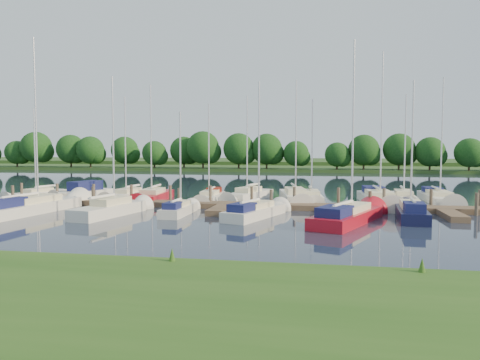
% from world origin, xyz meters
% --- Properties ---
extents(ground, '(260.00, 260.00, 0.00)m').
position_xyz_m(ground, '(0.00, 0.00, 0.00)').
color(ground, '#1B2537').
rests_on(ground, ground).
extents(near_bank, '(90.00, 10.00, 0.50)m').
position_xyz_m(near_bank, '(0.00, -16.00, 0.25)').
color(near_bank, '#254D16').
rests_on(near_bank, ground).
extents(dock, '(40.00, 6.00, 0.40)m').
position_xyz_m(dock, '(0.00, 7.31, 0.20)').
color(dock, '#4B3C2A').
rests_on(dock, ground).
extents(mooring_pilings, '(38.24, 2.84, 2.00)m').
position_xyz_m(mooring_pilings, '(0.00, 8.43, 0.60)').
color(mooring_pilings, '#473D33').
rests_on(mooring_pilings, ground).
extents(far_shore, '(180.00, 30.00, 0.60)m').
position_xyz_m(far_shore, '(0.00, 75.00, 0.30)').
color(far_shore, '#23481C').
rests_on(far_shore, ground).
extents(distant_hill, '(220.00, 40.00, 1.40)m').
position_xyz_m(distant_hill, '(0.00, 100.00, 0.70)').
color(distant_hill, '#385324').
rests_on(distant_hill, ground).
extents(treeline, '(146.94, 9.51, 8.24)m').
position_xyz_m(treeline, '(-2.17, 61.76, 4.15)').
color(treeline, '#38281C').
rests_on(treeline, ground).
extents(sailboat_n_0, '(3.13, 6.79, 8.65)m').
position_xyz_m(sailboat_n_0, '(-18.82, 11.44, 0.27)').
color(sailboat_n_0, silver).
rests_on(sailboat_n_0, ground).
extents(motorboat, '(3.53, 6.64, 2.02)m').
position_xyz_m(motorboat, '(-14.68, 12.30, 0.39)').
color(motorboat, silver).
rests_on(motorboat, ground).
extents(sailboat_n_2, '(2.30, 7.64, 9.68)m').
position_xyz_m(sailboat_n_2, '(-10.26, 12.15, 0.27)').
color(sailboat_n_2, silver).
rests_on(sailboat_n_2, ground).
extents(sailboat_n_3, '(2.47, 8.34, 10.59)m').
position_xyz_m(sailboat_n_3, '(-7.48, 11.22, 0.27)').
color(sailboat_n_3, '#A90F1E').
rests_on(sailboat_n_3, ground).
extents(sailboat_n_4, '(1.84, 6.94, 8.86)m').
position_xyz_m(sailboat_n_4, '(-2.42, 11.97, 0.31)').
color(sailboat_n_4, silver).
rests_on(sailboat_n_4, ground).
extents(sailboat_n_5, '(3.66, 7.54, 9.78)m').
position_xyz_m(sailboat_n_5, '(0.75, 13.77, 0.28)').
color(sailboat_n_5, silver).
rests_on(sailboat_n_5, ground).
extents(sailboat_n_6, '(3.32, 8.66, 11.01)m').
position_xyz_m(sailboat_n_6, '(5.03, 13.01, 0.28)').
color(sailboat_n_6, silver).
rests_on(sailboat_n_6, ground).
extents(sailboat_n_7, '(2.33, 7.28, 9.28)m').
position_xyz_m(sailboat_n_7, '(6.44, 13.01, 0.27)').
color(sailboat_n_7, silver).
rests_on(sailboat_n_7, ground).
extents(sailboat_n_8, '(2.93, 10.32, 12.95)m').
position_xyz_m(sailboat_n_8, '(12.05, 12.08, 0.33)').
color(sailboat_n_8, silver).
rests_on(sailboat_n_8, ground).
extents(sailboat_n_9, '(2.13, 7.53, 9.67)m').
position_xyz_m(sailboat_n_9, '(14.26, 13.71, 0.28)').
color(sailboat_n_9, silver).
rests_on(sailboat_n_9, ground).
extents(sailboat_n_10, '(2.14, 8.77, 11.08)m').
position_xyz_m(sailboat_n_10, '(17.38, 14.75, 0.31)').
color(sailboat_n_10, silver).
rests_on(sailboat_n_10, ground).
extents(sailboat_s_0, '(3.41, 10.58, 13.23)m').
position_xyz_m(sailboat_s_0, '(-13.48, 2.85, 0.33)').
color(sailboat_s_0, silver).
rests_on(sailboat_s_0, ground).
extents(sailboat_s_1, '(3.03, 7.86, 10.18)m').
position_xyz_m(sailboat_s_1, '(-7.17, 2.43, 0.29)').
color(sailboat_s_1, silver).
rests_on(sailboat_s_1, ground).
extents(sailboat_s_2, '(1.41, 5.84, 7.62)m').
position_xyz_m(sailboat_s_2, '(-2.62, 3.64, 0.31)').
color(sailboat_s_2, silver).
rests_on(sailboat_s_2, ground).
extents(sailboat_s_3, '(3.73, 7.45, 9.57)m').
position_xyz_m(sailboat_s_3, '(2.96, 3.24, 0.32)').
color(sailboat_s_3, silver).
rests_on(sailboat_s_3, ground).
extents(sailboat_s_4, '(5.09, 9.31, 11.94)m').
position_xyz_m(sailboat_s_4, '(9.09, 2.12, 0.33)').
color(sailboat_s_4, '#A90F1E').
rests_on(sailboat_s_4, ground).
extents(sailboat_s_5, '(2.28, 7.45, 9.66)m').
position_xyz_m(sailboat_s_5, '(13.24, 4.37, 0.34)').
color(sailboat_s_5, black).
rests_on(sailboat_s_5, ground).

